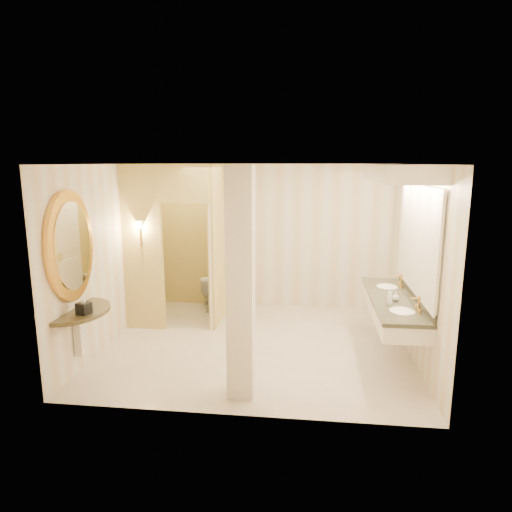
{
  "coord_description": "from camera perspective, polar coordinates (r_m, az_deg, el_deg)",
  "views": [
    {
      "loc": [
        0.76,
        -6.5,
        2.72
      ],
      "look_at": [
        -0.04,
        0.2,
        1.34
      ],
      "focal_mm": 32.0,
      "sensor_mm": 36.0,
      "label": 1
    }
  ],
  "objects": [
    {
      "name": "floor",
      "position": [
        7.08,
        0.12,
        -10.99
      ],
      "size": [
        4.5,
        4.5,
        0.0
      ],
      "primitive_type": "plane",
      "color": "beige",
      "rests_on": "ground"
    },
    {
      "name": "ceiling",
      "position": [
        6.54,
        0.13,
        11.41
      ],
      "size": [
        4.5,
        4.5,
        0.0
      ],
      "primitive_type": "plane",
      "rotation": [
        3.14,
        0.0,
        0.0
      ],
      "color": "white",
      "rests_on": "wall_back"
    },
    {
      "name": "wall_back",
      "position": [
        8.64,
        1.66,
        2.47
      ],
      "size": [
        4.5,
        0.02,
        2.7
      ],
      "primitive_type": "cube",
      "color": "silver",
      "rests_on": "floor"
    },
    {
      "name": "wall_front",
      "position": [
        4.76,
        -2.67,
        -5.16
      ],
      "size": [
        4.5,
        0.02,
        2.7
      ],
      "primitive_type": "cube",
      "color": "silver",
      "rests_on": "floor"
    },
    {
      "name": "wall_left",
      "position": [
        7.29,
        -17.73,
        0.2
      ],
      "size": [
        0.02,
        4.0,
        2.7
      ],
      "primitive_type": "cube",
      "color": "silver",
      "rests_on": "floor"
    },
    {
      "name": "wall_right",
      "position": [
        6.81,
        19.29,
        -0.69
      ],
      "size": [
        0.02,
        4.0,
        2.7
      ],
      "primitive_type": "cube",
      "color": "silver",
      "rests_on": "floor"
    },
    {
      "name": "toilet_closet",
      "position": [
        7.81,
        -7.15,
        1.67
      ],
      "size": [
        1.5,
        1.55,
        2.7
      ],
      "color": "#ECD67B",
      "rests_on": "floor"
    },
    {
      "name": "wall_sconce",
      "position": [
        7.49,
        -14.3,
        3.66
      ],
      "size": [
        0.14,
        0.14,
        0.42
      ],
      "color": "#B5883A",
      "rests_on": "toilet_closet"
    },
    {
      "name": "vanity",
      "position": [
        6.51,
        17.49,
        1.38
      ],
      "size": [
        0.75,
        2.36,
        2.09
      ],
      "color": "white",
      "rests_on": "floor"
    },
    {
      "name": "console_shelf",
      "position": [
        6.21,
        -22.01,
        -2.03
      ],
      "size": [
        1.08,
        1.08,
        1.99
      ],
      "color": "black",
      "rests_on": "floor"
    },
    {
      "name": "pillar",
      "position": [
        5.2,
        -1.93,
        -3.69
      ],
      "size": [
        0.3,
        0.3,
        2.7
      ],
      "primitive_type": "cube",
      "color": "white",
      "rests_on": "floor"
    },
    {
      "name": "tissue_box",
      "position": [
        6.08,
        -20.73,
        -6.14
      ],
      "size": [
        0.18,
        0.18,
        0.14
      ],
      "primitive_type": "cube",
      "rotation": [
        0.0,
        0.0,
        -0.27
      ],
      "color": "black",
      "rests_on": "console_shelf"
    },
    {
      "name": "toilet",
      "position": [
        8.7,
        -5.84,
        -4.4
      ],
      "size": [
        0.56,
        0.73,
        0.66
      ],
      "primitive_type": "imported",
      "rotation": [
        0.0,
        0.0,
        3.48
      ],
      "color": "white",
      "rests_on": "floor"
    },
    {
      "name": "soap_bottle_a",
      "position": [
        6.63,
        16.43,
        -4.5
      ],
      "size": [
        0.07,
        0.08,
        0.13
      ],
      "primitive_type": "imported",
      "rotation": [
        0.0,
        0.0,
        -0.4
      ],
      "color": "beige",
      "rests_on": "vanity"
    },
    {
      "name": "soap_bottle_b",
      "position": [
        6.5,
        17.07,
        -4.87
      ],
      "size": [
        0.12,
        0.12,
        0.12
      ],
      "primitive_type": "imported",
      "rotation": [
        0.0,
        0.0,
        0.33
      ],
      "color": "silver",
      "rests_on": "vanity"
    },
    {
      "name": "soap_bottle_c",
      "position": [
        6.31,
        16.35,
        -5.03
      ],
      "size": [
        0.08,
        0.08,
        0.18
      ],
      "primitive_type": "imported",
      "rotation": [
        0.0,
        0.0,
        0.09
      ],
      "color": "#C6B28C",
      "rests_on": "vanity"
    }
  ]
}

